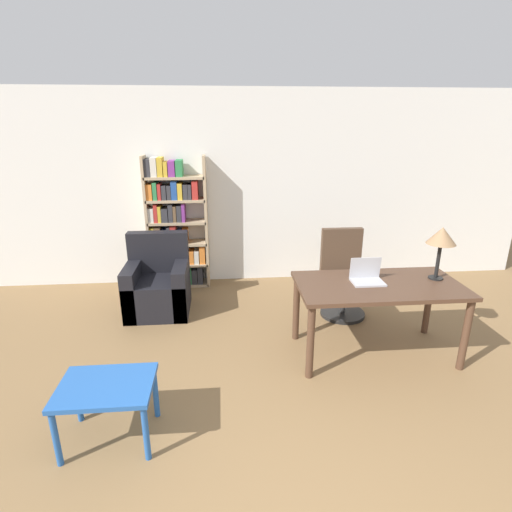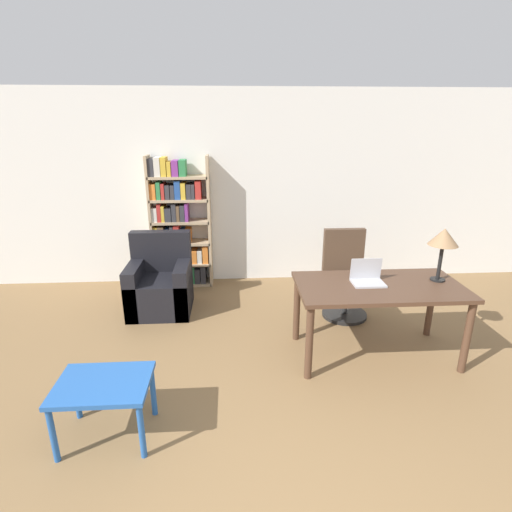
{
  "view_description": "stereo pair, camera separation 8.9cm",
  "coord_description": "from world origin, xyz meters",
  "px_view_note": "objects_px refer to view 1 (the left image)",
  "views": [
    {
      "loc": [
        -0.51,
        -1.13,
        2.26
      ],
      "look_at": [
        -0.19,
        2.54,
        1.02
      ],
      "focal_mm": 28.0,
      "sensor_mm": 36.0,
      "label": 1
    },
    {
      "loc": [
        -0.42,
        -1.13,
        2.26
      ],
      "look_at": [
        -0.19,
        2.54,
        1.02
      ],
      "focal_mm": 28.0,
      "sensor_mm": 36.0,
      "label": 2
    }
  ],
  "objects_px": {
    "armchair": "(158,287)",
    "side_table_blue": "(107,393)",
    "office_chair": "(343,277)",
    "table_lamp": "(442,237)",
    "laptop": "(367,277)",
    "desk": "(378,293)",
    "bookshelf": "(174,228)"
  },
  "relations": [
    {
      "from": "desk",
      "to": "table_lamp",
      "type": "bearing_deg",
      "value": 7.22
    },
    {
      "from": "desk",
      "to": "side_table_blue",
      "type": "bearing_deg",
      "value": -157.62
    },
    {
      "from": "armchair",
      "to": "office_chair",
      "type": "bearing_deg",
      "value": -6.21
    },
    {
      "from": "desk",
      "to": "bookshelf",
      "type": "relative_size",
      "value": 0.87
    },
    {
      "from": "side_table_blue",
      "to": "desk",
      "type": "bearing_deg",
      "value": 22.38
    },
    {
      "from": "laptop",
      "to": "armchair",
      "type": "distance_m",
      "value": 2.52
    },
    {
      "from": "table_lamp",
      "to": "armchair",
      "type": "distance_m",
      "value": 3.25
    },
    {
      "from": "office_chair",
      "to": "armchair",
      "type": "relative_size",
      "value": 1.09
    },
    {
      "from": "table_lamp",
      "to": "bookshelf",
      "type": "xyz_separation_m",
      "value": [
        -2.78,
        1.92,
        -0.34
      ]
    },
    {
      "from": "desk",
      "to": "laptop",
      "type": "height_order",
      "value": "laptop"
    },
    {
      "from": "table_lamp",
      "to": "desk",
      "type": "bearing_deg",
      "value": -172.78
    },
    {
      "from": "armchair",
      "to": "side_table_blue",
      "type": "bearing_deg",
      "value": -91.43
    },
    {
      "from": "laptop",
      "to": "office_chair",
      "type": "relative_size",
      "value": 0.29
    },
    {
      "from": "laptop",
      "to": "side_table_blue",
      "type": "distance_m",
      "value": 2.52
    },
    {
      "from": "laptop",
      "to": "office_chair",
      "type": "bearing_deg",
      "value": 86.79
    },
    {
      "from": "office_chair",
      "to": "table_lamp",
      "type": "bearing_deg",
      "value": -51.86
    },
    {
      "from": "desk",
      "to": "table_lamp",
      "type": "relative_size",
      "value": 3.01
    },
    {
      "from": "bookshelf",
      "to": "office_chair",
      "type": "bearing_deg",
      "value": -26.94
    },
    {
      "from": "laptop",
      "to": "side_table_blue",
      "type": "xyz_separation_m",
      "value": [
        -2.26,
        -1.03,
        -0.41
      ]
    },
    {
      "from": "armchair",
      "to": "bookshelf",
      "type": "relative_size",
      "value": 0.52
    },
    {
      "from": "bookshelf",
      "to": "armchair",
      "type": "bearing_deg",
      "value": -100.04
    },
    {
      "from": "table_lamp",
      "to": "armchair",
      "type": "relative_size",
      "value": 0.55
    },
    {
      "from": "desk",
      "to": "bookshelf",
      "type": "height_order",
      "value": "bookshelf"
    },
    {
      "from": "office_chair",
      "to": "armchair",
      "type": "height_order",
      "value": "office_chair"
    },
    {
      "from": "desk",
      "to": "table_lamp",
      "type": "xyz_separation_m",
      "value": [
        0.61,
        0.08,
        0.53
      ]
    },
    {
      "from": "office_chair",
      "to": "bookshelf",
      "type": "relative_size",
      "value": 0.57
    },
    {
      "from": "side_table_blue",
      "to": "bookshelf",
      "type": "xyz_separation_m",
      "value": [
        0.2,
        2.98,
        0.45
      ]
    },
    {
      "from": "table_lamp",
      "to": "bookshelf",
      "type": "relative_size",
      "value": 0.29
    },
    {
      "from": "bookshelf",
      "to": "laptop",
      "type": "bearing_deg",
      "value": -43.4
    },
    {
      "from": "desk",
      "to": "bookshelf",
      "type": "distance_m",
      "value": 2.96
    },
    {
      "from": "table_lamp",
      "to": "side_table_blue",
      "type": "xyz_separation_m",
      "value": [
        -2.98,
        -1.05,
        -0.79
      ]
    },
    {
      "from": "desk",
      "to": "office_chair",
      "type": "height_order",
      "value": "office_chair"
    }
  ]
}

